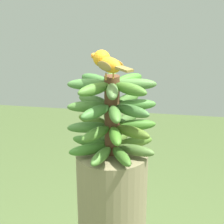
% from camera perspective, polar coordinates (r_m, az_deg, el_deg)
% --- Properties ---
extents(banana_bunch, '(0.32, 0.32, 0.29)m').
position_cam_1_polar(banana_bunch, '(1.35, 0.01, -0.57)').
color(banana_bunch, brown).
rests_on(banana_bunch, banana_tree).
extents(perched_bird, '(0.17, 0.16, 0.09)m').
position_cam_1_polar(perched_bird, '(1.26, -0.79, 7.40)').
color(perched_bird, '#C68933').
rests_on(perched_bird, banana_bunch).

